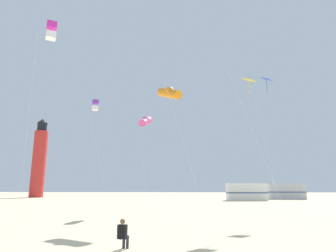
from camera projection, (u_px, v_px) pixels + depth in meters
name	position (u px, v px, depth m)	size (l,w,h in m)	color
kite_flyer_standing	(123.00, 233.00, 11.11)	(0.42, 0.55, 1.16)	black
kite_tube_orange	(169.00, 93.00, 22.45)	(3.76, 3.86, 10.26)	silver
kite_box_violet	(95.00, 105.00, 31.17)	(2.62, 2.62, 11.61)	silver
kite_diamond_blue	(266.00, 85.00, 26.55)	(2.01, 2.01, 12.40)	silver
kite_tube_rainbow	(146.00, 121.00, 28.14)	(1.11, 2.58, 9.35)	silver
kite_diamond_gold	(250.00, 85.00, 21.35)	(3.39, 2.38, 10.46)	silver
kite_box_magenta	(51.00, 31.00, 18.42)	(1.51, 1.51, 12.79)	silver
lighthouse_distant	(39.00, 160.00, 60.98)	(2.80, 2.80, 16.80)	red
rv_van_white	(246.00, 192.00, 47.58)	(6.60, 2.82, 2.80)	white
rv_van_silver	(286.00, 191.00, 51.92)	(6.45, 2.36, 2.80)	#B7BABF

